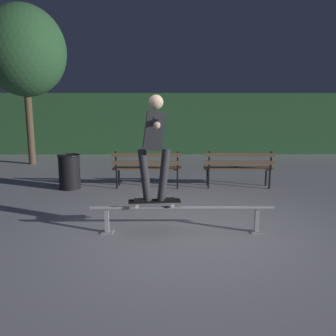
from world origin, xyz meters
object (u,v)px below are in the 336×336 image
tree_far_left (25,51)px  grind_rail (182,212)px  skateboard (155,201)px  trash_can (69,171)px  park_bench_leftmost (147,165)px  skateboarder (154,139)px  park_bench_left_center (239,165)px

tree_far_left → grind_rail: bearing=-53.1°
skateboard → trash_can: trash_can is taller
park_bench_leftmost → trash_can: (-1.79, -0.05, -0.12)m
skateboard → tree_far_left: 8.12m
park_bench_leftmost → tree_far_left: (-3.98, 3.36, 3.03)m
skateboard → skateboarder: size_ratio=0.51×
trash_can → grind_rail: bearing=-48.5°
skateboard → tree_far_left: size_ratio=0.16×
skateboard → tree_far_left: bearing=124.3°
grind_rail → skateboard: (-0.41, 0.00, 0.17)m
grind_rail → skateboarder: size_ratio=1.78×
park_bench_left_center → park_bench_leftmost: bearing=180.0°
skateboard → skateboarder: bearing=5.1°
park_bench_left_center → tree_far_left: bearing=151.1°
tree_far_left → park_bench_left_center: bearing=-28.9°
grind_rail → skateboard: skateboard is taller
skateboarder → park_bench_leftmost: (-0.27, 2.84, -0.89)m
grind_rail → park_bench_leftmost: 2.93m
park_bench_left_center → trash_can: (-3.92, -0.05, -0.12)m
grind_rail → skateboarder: bearing=180.0°
park_bench_leftmost → skateboarder: bearing=-84.6°
trash_can → tree_far_left: bearing=122.6°
skateboarder → park_bench_left_center: 3.51m
skateboard → park_bench_left_center: park_bench_left_center is taller
skateboard → trash_can: (-2.06, 2.79, -0.07)m
park_bench_left_center → trash_can: park_bench_left_center is taller
skateboarder → grind_rail: bearing=-0.0°
skateboarder → trash_can: (-2.06, 2.79, -1.01)m
skateboard → tree_far_left: tree_far_left is taller
skateboard → skateboarder: 0.94m
grind_rail → park_bench_leftmost: park_bench_leftmost is taller
grind_rail → park_bench_left_center: size_ratio=1.72×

